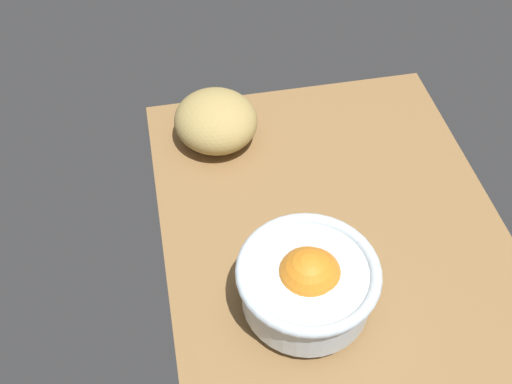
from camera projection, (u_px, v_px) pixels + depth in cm
name	position (u px, v px, depth cm)	size (l,w,h in cm)	color
ground_plane	(347.00, 274.00, 91.82)	(82.14, 52.16, 3.00)	olive
fruit_bowl	(308.00, 282.00, 82.27)	(19.05, 19.05, 10.99)	silver
bread_loaf	(216.00, 121.00, 105.08)	(14.35, 13.89, 8.73)	tan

